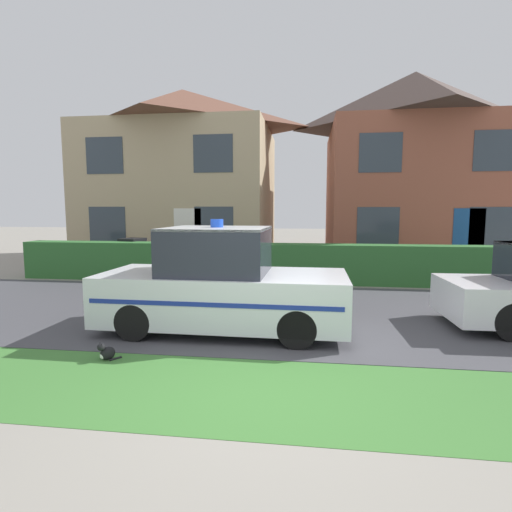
{
  "coord_description": "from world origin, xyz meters",
  "views": [
    {
      "loc": [
        0.46,
        -4.25,
        2.04
      ],
      "look_at": [
        -0.66,
        4.27,
        1.05
      ],
      "focal_mm": 28.0,
      "sensor_mm": 36.0,
      "label": 1
    }
  ],
  "objects_px": {
    "police_car": "(222,285)",
    "house_right": "(412,166)",
    "cat": "(106,352)",
    "wheelie_bin": "(133,257)",
    "house_left": "(184,174)"
  },
  "relations": [
    {
      "from": "cat",
      "to": "house_right",
      "type": "relative_size",
      "value": 0.04
    },
    {
      "from": "cat",
      "to": "wheelie_bin",
      "type": "relative_size",
      "value": 0.25
    },
    {
      "from": "cat",
      "to": "house_left",
      "type": "relative_size",
      "value": 0.04
    },
    {
      "from": "police_car",
      "to": "house_left",
      "type": "xyz_separation_m",
      "value": [
        -3.9,
        10.29,
        2.81
      ]
    },
    {
      "from": "cat",
      "to": "house_left",
      "type": "xyz_separation_m",
      "value": [
        -2.61,
        11.85,
        3.48
      ]
    },
    {
      "from": "police_car",
      "to": "cat",
      "type": "distance_m",
      "value": 2.13
    },
    {
      "from": "police_car",
      "to": "wheelie_bin",
      "type": "height_order",
      "value": "police_car"
    },
    {
      "from": "police_car",
      "to": "house_left",
      "type": "distance_m",
      "value": 11.36
    },
    {
      "from": "police_car",
      "to": "house_right",
      "type": "relative_size",
      "value": 0.55
    },
    {
      "from": "police_car",
      "to": "wheelie_bin",
      "type": "bearing_deg",
      "value": 128.05
    },
    {
      "from": "house_left",
      "to": "house_right",
      "type": "height_order",
      "value": "house_right"
    },
    {
      "from": "house_left",
      "to": "wheelie_bin",
      "type": "height_order",
      "value": "house_left"
    },
    {
      "from": "cat",
      "to": "police_car",
      "type": "bearing_deg",
      "value": 177.75
    },
    {
      "from": "house_left",
      "to": "house_right",
      "type": "bearing_deg",
      "value": 2.69
    },
    {
      "from": "police_car",
      "to": "cat",
      "type": "height_order",
      "value": "police_car"
    }
  ]
}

